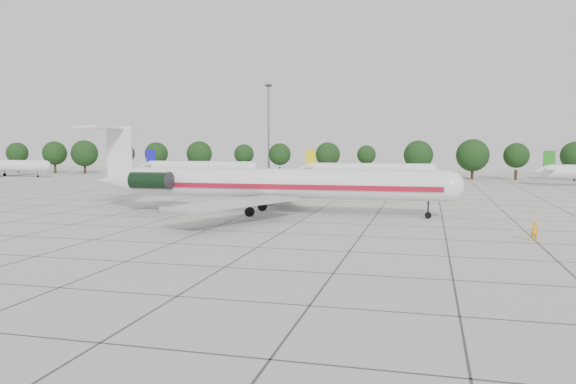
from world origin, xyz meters
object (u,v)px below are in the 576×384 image
bg_airliner_a (1,166)px  bg_airliner_b (199,167)px  ground_crew (534,231)px  main_airliner (261,183)px  floodlight_mast (269,124)px  bg_airliner_c (368,170)px

bg_airliner_a → bg_airliner_b: same height
ground_crew → bg_airliner_b: 101.05m
main_airliner → bg_airliner_b: 72.76m
main_airliner → bg_airliner_a: (-90.97, 59.04, -1.07)m
bg_airliner_b → floodlight_mast: floodlight_mast is taller
ground_crew → bg_airliner_c: size_ratio=0.07×
bg_airliner_b → bg_airliner_c: same height
bg_airliner_a → floodlight_mast: bearing=21.5°
bg_airliner_b → bg_airliner_a: bearing=-175.5°
bg_airliner_c → bg_airliner_b: bearing=174.5°
main_airliner → bg_airliner_c: (7.27, 59.28, -1.07)m
bg_airliner_c → floodlight_mast: (-30.90, 26.25, 11.37)m
main_airliner → ground_crew: main_airliner is taller
bg_airliner_a → bg_airliner_c: size_ratio=1.00×
bg_airliner_c → bg_airliner_a: bearing=-179.9°
ground_crew → bg_airliner_c: bearing=-80.3°
bg_airliner_b → bg_airliner_c: 43.12m
bg_airliner_b → floodlight_mast: (12.01, 22.11, 11.37)m
main_airliner → bg_airliner_c: main_airliner is taller
ground_crew → bg_airliner_c: 76.05m
main_airliner → bg_airliner_b: size_ratio=1.70×
bg_airliner_a → main_airliner: bearing=-33.0°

